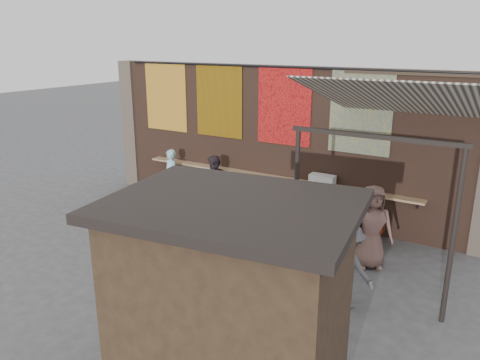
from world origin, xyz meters
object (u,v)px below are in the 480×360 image
Objects in this scene: scooter_stool_2 at (215,198)px; scooter_stool_5 at (279,209)px; scooter_stool_4 at (254,204)px; shelf_box at (322,180)px; shopper_navy at (336,227)px; market_stall at (233,315)px; scooter_stool_0 at (179,190)px; diner_right at (215,185)px; diner_left at (171,176)px; scooter_stool_9 at (375,227)px; shopper_tan at (372,227)px; scooter_stool_1 at (195,193)px; scooter_stool_7 at (324,217)px; shopper_grey at (347,266)px; scooter_stool_8 at (347,223)px; scooter_stool_3 at (236,199)px; scooter_stool_6 at (298,212)px.

scooter_stool_2 is 1.99m from scooter_stool_5.
shelf_box is at bearing 9.33° from scooter_stool_4.
market_stall is at bearing 89.22° from shopper_navy.
scooter_stool_0 reaches higher than scooter_stool_2.
diner_left is at bearing -167.98° from diner_right.
scooter_stool_9 is 1.38m from shopper_tan.
market_stall reaches higher than shopper_tan.
scooter_stool_0 is at bearing 61.51° from diner_left.
scooter_stool_1 is at bearing -179.24° from scooter_stool_9.
scooter_stool_4 is 0.94× the size of scooter_stool_7.
scooter_stool_9 is (5.82, 0.04, 0.05)m from scooter_stool_0.
shelf_box is 0.40× the size of shopper_grey.
shelf_box is at bearing 13.99° from scooter_stool_5.
scooter_stool_8 is at bearing -87.47° from shopper_navy.
shopper_navy is at bearing 86.82° from market_stall.
scooter_stool_5 is 3.48m from diner_left.
diner_right is at bearing -55.34° from scooter_stool_2.
scooter_stool_0 is 0.86× the size of scooter_stool_7.
shelf_box reaches higher than scooter_stool_0.
diner_right is (-2.92, -0.51, -0.46)m from shelf_box.
shopper_tan is (5.45, -1.19, 0.54)m from scooter_stool_1.
scooter_stool_4 is at bearing -170.67° from shelf_box.
scooter_stool_8 reaches higher than scooter_stool_1.
market_stall is at bearing -84.85° from scooter_stool_8.
shopper_tan is (0.72, 0.18, 0.08)m from shopper_navy.
shopper_grey reaches higher than scooter_stool_3.
scooter_stool_4 is at bearing -179.54° from scooter_stool_9.
scooter_stool_3 is at bearing -0.83° from scooter_stool_0.
scooter_stool_1 is at bearing 28.81° from diner_left.
market_stall is (-0.36, -4.88, 0.48)m from shopper_tan.
diner_left is (-3.45, -0.19, 0.43)m from scooter_stool_5.
shopper_navy is (4.06, -1.40, 0.48)m from scooter_stool_2.
scooter_stool_6 is 0.71m from scooter_stool_7.
scooter_stool_7 is 2.03m from shopper_tan.
scooter_stool_6 is at bearing -48.77° from shopper_navy.
scooter_stool_2 is at bearing -178.72° from scooter_stool_5.
shelf_box is 4.56m from diner_left.
scooter_stool_1 is 1.08× the size of scooter_stool_2.
scooter_stool_4 is at bearing -178.96° from scooter_stool_6.
scooter_stool_9 is (3.27, 0.03, 0.02)m from scooter_stool_4.
shopper_tan reaches higher than scooter_stool_9.
scooter_stool_6 is 1.01× the size of scooter_stool_9.
scooter_stool_1 is 7.99m from market_stall.
shopper_grey is at bearing -71.71° from scooter_stool_8.
scooter_stool_1 is 1.37m from scooter_stool_3.
diner_right is 0.58× the size of market_stall.
scooter_stool_3 is at bearing -179.04° from scooter_stool_9.
scooter_stool_9 is at bearing 3.53° from scooter_stool_8.
scooter_stool_7 is at bearing 18.23° from diner_right.
diner_right is at bearing -22.18° from shopper_navy.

